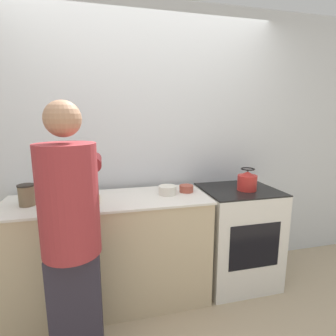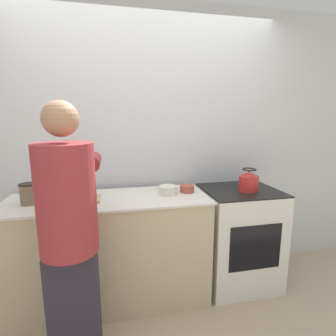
# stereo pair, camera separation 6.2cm
# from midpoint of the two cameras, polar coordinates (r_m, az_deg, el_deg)

# --- Properties ---
(ground_plane) EXTENTS (12.00, 12.00, 0.00)m
(ground_plane) POSITION_cam_midpoint_polar(r_m,az_deg,el_deg) (2.42, -1.30, -29.47)
(ground_plane) COLOR tan
(wall_back) EXTENTS (8.00, 0.05, 2.60)m
(wall_back) POSITION_cam_midpoint_polar(r_m,az_deg,el_deg) (2.53, -4.36, 4.75)
(wall_back) COLOR silver
(wall_back) RESTS_ON ground_plane
(counter) EXTENTS (1.64, 0.60, 0.92)m
(counter) POSITION_cam_midpoint_polar(r_m,az_deg,el_deg) (2.38, -11.59, -17.14)
(counter) COLOR #C6B28E
(counter) RESTS_ON ground_plane
(oven) EXTENTS (0.67, 0.61, 0.92)m
(oven) POSITION_cam_midpoint_polar(r_m,az_deg,el_deg) (2.66, 15.69, -14.12)
(oven) COLOR silver
(oven) RESTS_ON ground_plane
(person) EXTENTS (0.38, 0.62, 1.67)m
(person) POSITION_cam_midpoint_polar(r_m,az_deg,el_deg) (1.71, -19.67, -12.84)
(person) COLOR #2B2733
(person) RESTS_ON ground_plane
(cutting_board) EXTENTS (0.30, 0.20, 0.02)m
(cutting_board) POSITION_cam_midpoint_polar(r_m,az_deg,el_deg) (2.19, -17.72, -6.60)
(cutting_board) COLOR tan
(cutting_board) RESTS_ON counter
(knife) EXTENTS (0.19, 0.06, 0.01)m
(knife) POSITION_cam_midpoint_polar(r_m,az_deg,el_deg) (2.20, -17.54, -6.18)
(knife) COLOR silver
(knife) RESTS_ON cutting_board
(kettle) EXTENTS (0.17, 0.17, 0.20)m
(kettle) POSITION_cam_midpoint_polar(r_m,az_deg,el_deg) (2.46, 17.84, -2.83)
(kettle) COLOR red
(kettle) RESTS_ON oven
(bowl_prep) EXTENTS (0.15, 0.15, 0.07)m
(bowl_prep) POSITION_cam_midpoint_polar(r_m,az_deg,el_deg) (2.25, 0.75, -4.83)
(bowl_prep) COLOR silver
(bowl_prep) RESTS_ON counter
(bowl_mixing) EXTENTS (0.12, 0.12, 0.06)m
(bowl_mixing) POSITION_cam_midpoint_polar(r_m,az_deg,el_deg) (2.33, 4.91, -4.51)
(bowl_mixing) COLOR #9E4738
(bowl_mixing) RESTS_ON counter
(canister_jar) EXTENTS (0.12, 0.12, 0.16)m
(canister_jar) POSITION_cam_midpoint_polar(r_m,az_deg,el_deg) (2.24, -27.46, -5.01)
(canister_jar) COLOR #756047
(canister_jar) RESTS_ON counter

